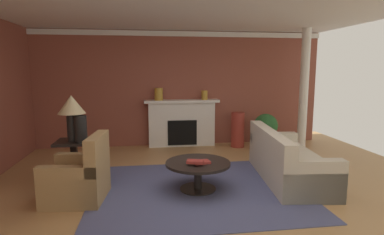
# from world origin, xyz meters

# --- Properties ---
(ground_plane) EXTENTS (8.64, 8.64, 0.00)m
(ground_plane) POSITION_xyz_m (0.00, 0.00, 0.00)
(ground_plane) COLOR tan
(wall_fireplace) EXTENTS (7.25, 0.12, 2.78)m
(wall_fireplace) POSITION_xyz_m (0.00, 3.32, 1.39)
(wall_fireplace) COLOR brown
(wall_fireplace) RESTS_ON ground_plane
(ceiling_panel) EXTENTS (7.25, 7.12, 0.06)m
(ceiling_panel) POSITION_xyz_m (0.00, 0.30, 2.81)
(ceiling_panel) COLOR white
(crown_moulding) EXTENTS (7.25, 0.08, 0.12)m
(crown_moulding) POSITION_xyz_m (0.00, 3.24, 2.70)
(crown_moulding) COLOR white
(area_rug) EXTENTS (3.21, 2.75, 0.01)m
(area_rug) POSITION_xyz_m (0.04, 0.20, 0.01)
(area_rug) COLOR #4C517A
(area_rug) RESTS_ON ground_plane
(fireplace) EXTENTS (1.80, 0.35, 1.13)m
(fireplace) POSITION_xyz_m (0.12, 3.11, 0.54)
(fireplace) COLOR white
(fireplace) RESTS_ON ground_plane
(sofa) EXTENTS (1.12, 2.18, 0.85)m
(sofa) POSITION_xyz_m (1.61, 0.46, 0.30)
(sofa) COLOR beige
(sofa) RESTS_ON ground_plane
(armchair_near_window) EXTENTS (0.88, 0.88, 0.95)m
(armchair_near_window) POSITION_xyz_m (-1.70, 0.08, 0.31)
(armchair_near_window) COLOR #9E7A4C
(armchair_near_window) RESTS_ON ground_plane
(coffee_table) EXTENTS (1.00, 1.00, 0.45)m
(coffee_table) POSITION_xyz_m (0.04, 0.20, 0.34)
(coffee_table) COLOR black
(coffee_table) RESTS_ON ground_plane
(side_table) EXTENTS (0.56, 0.56, 0.70)m
(side_table) POSITION_xyz_m (-1.93, 0.86, 0.40)
(side_table) COLOR black
(side_table) RESTS_ON ground_plane
(table_lamp) EXTENTS (0.44, 0.44, 0.75)m
(table_lamp) POSITION_xyz_m (-1.93, 0.86, 1.22)
(table_lamp) COLOR black
(table_lamp) RESTS_ON side_table
(vase_mantel_left) EXTENTS (0.20, 0.20, 0.29)m
(vase_mantel_left) POSITION_xyz_m (-0.43, 3.06, 1.28)
(vase_mantel_left) COLOR #B7892D
(vase_mantel_left) RESTS_ON fireplace
(vase_tall_corner) EXTENTS (0.32, 0.32, 0.84)m
(vase_tall_corner) POSITION_xyz_m (1.44, 2.81, 0.42)
(vase_tall_corner) COLOR #9E3328
(vase_tall_corner) RESTS_ON ground_plane
(vase_mantel_right) EXTENTS (0.15, 0.15, 0.22)m
(vase_mantel_right) POSITION_xyz_m (0.67, 3.06, 1.24)
(vase_mantel_right) COLOR #B7892D
(vase_mantel_right) RESTS_ON fireplace
(vase_on_side_table) EXTENTS (0.20, 0.20, 0.43)m
(vase_on_side_table) POSITION_xyz_m (-1.78, 0.74, 0.92)
(vase_on_side_table) COLOR black
(vase_on_side_table) RESTS_ON side_table
(book_red_cover) EXTENTS (0.28, 0.21, 0.04)m
(book_red_cover) POSITION_xyz_m (0.09, 0.13, 0.47)
(book_red_cover) COLOR maroon
(book_red_cover) RESTS_ON coffee_table
(book_art_folio) EXTENTS (0.28, 0.21, 0.04)m
(book_art_folio) POSITION_xyz_m (-0.03, 0.04, 0.51)
(book_art_folio) COLOR maroon
(book_art_folio) RESTS_ON coffee_table
(potted_plant) EXTENTS (0.56, 0.56, 0.83)m
(potted_plant) POSITION_xyz_m (2.04, 2.55, 0.49)
(potted_plant) COLOR #A8754C
(potted_plant) RESTS_ON ground_plane
(column_white) EXTENTS (0.20, 0.20, 2.78)m
(column_white) POSITION_xyz_m (2.89, 2.43, 1.39)
(column_white) COLOR white
(column_white) RESTS_ON ground_plane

